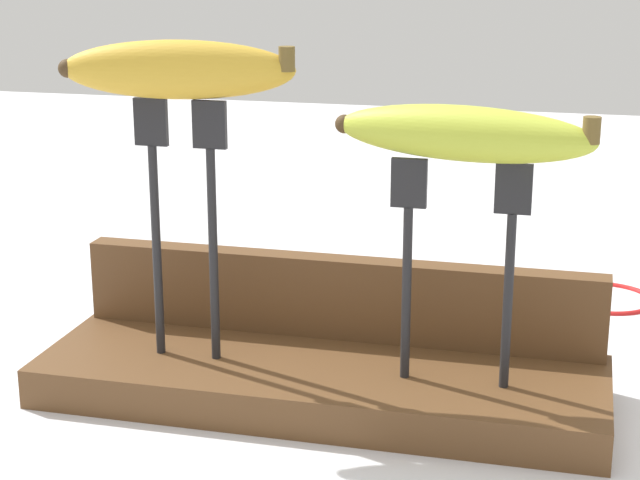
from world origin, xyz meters
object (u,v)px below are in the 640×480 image
Objects in this scene: banana_raised_right at (463,133)px; wire_coil at (605,296)px; banana_raised_left at (178,70)px; fork_stand_right at (458,252)px; fork_stand_left at (183,208)px.

wire_coil is at bearing 70.19° from banana_raised_right.
banana_raised_left reaches higher than wire_coil.
fork_stand_left is at bearing 180.00° from fork_stand_right.
banana_raised_left is at bearing -179.99° from banana_raised_right.
fork_stand_right is at bearing 0.00° from banana_raised_left.
fork_stand_left is at bearing -180.00° from banana_raised_right.
banana_raised_left is 1.80× the size of wire_coil.
fork_stand_right is 0.87× the size of banana_raised_right.
banana_raised_left is 0.52m from wire_coil.
fork_stand_right is 1.69× the size of wire_coil.
fork_stand_right is 0.09m from banana_raised_right.
fork_stand_left is 1.14× the size of banana_raised_left.
fork_stand_right is at bearing -11.04° from banana_raised_right.
banana_raised_right is at bearing 0.00° from fork_stand_left.
fork_stand_left is at bearing -135.81° from wire_coil.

